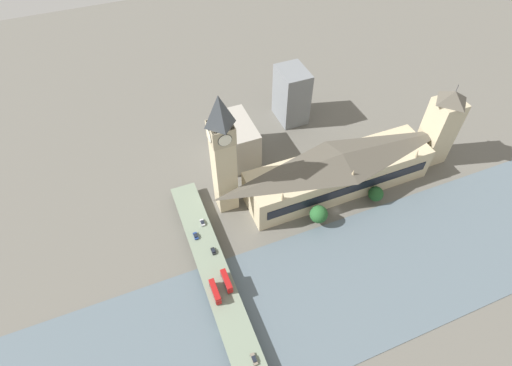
# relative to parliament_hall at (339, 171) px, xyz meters

# --- Properties ---
(ground_plane) EXTENTS (600.00, 600.00, 0.00)m
(ground_plane) POSITION_rel_parliament_hall_xyz_m (-15.36, 8.00, -12.60)
(ground_plane) COLOR #605E56
(river_water) EXTENTS (65.68, 360.00, 0.30)m
(river_water) POSITION_rel_parliament_hall_xyz_m (-54.20, 8.00, -12.45)
(river_water) COLOR slate
(river_water) RESTS_ON ground_plane
(parliament_hall) EXTENTS (25.17, 102.69, 25.37)m
(parliament_hall) POSITION_rel_parliament_hall_xyz_m (0.00, 0.00, 0.00)
(parliament_hall) COLOR #C1B28E
(parliament_hall) RESTS_ON ground_plane
(clock_tower) EXTENTS (11.54, 11.54, 70.49)m
(clock_tower) POSITION_rel_parliament_hall_xyz_m (11.43, 60.52, 25.04)
(clock_tower) COLOR #C1B28E
(clock_tower) RESTS_ON ground_plane
(victoria_tower) EXTENTS (14.38, 14.38, 51.28)m
(victoria_tower) POSITION_rel_parliament_hall_xyz_m (0.06, -62.53, 11.04)
(victoria_tower) COLOR #C1B28E
(victoria_tower) RESTS_ON ground_plane
(road_bridge) EXTENTS (163.36, 13.24, 5.67)m
(road_bridge) POSITION_rel_parliament_hall_xyz_m (-54.20, 80.32, -7.95)
(road_bridge) COLOR #5D6A59
(road_bridge) RESTS_ON ground_plane
(double_decker_bus_lead) EXTENTS (10.80, 2.50, 4.92)m
(double_decker_bus_lead) POSITION_rel_parliament_hall_xyz_m (-39.58, 83.32, -4.22)
(double_decker_bus_lead) COLOR red
(double_decker_bus_lead) RESTS_ON road_bridge
(double_decker_bus_rear) EXTENTS (10.48, 2.57, 4.63)m
(double_decker_bus_rear) POSITION_rel_parliament_hall_xyz_m (-36.59, 77.02, -4.37)
(double_decker_bus_rear) COLOR red
(double_decker_bus_rear) RESTS_ON road_bridge
(car_northbound_mid) EXTENTS (4.76, 1.81, 1.29)m
(car_northbound_mid) POSITION_rel_parliament_hall_xyz_m (-71.50, 77.87, -6.27)
(car_northbound_mid) COLOR slate
(car_northbound_mid) RESTS_ON road_bridge
(car_southbound_lead) EXTENTS (4.20, 1.94, 1.42)m
(car_southbound_lead) POSITION_rel_parliament_hall_xyz_m (-7.19, 82.80, -6.22)
(car_southbound_lead) COLOR navy
(car_southbound_lead) RESTS_ON road_bridge
(car_southbound_mid) EXTENTS (4.06, 1.94, 1.35)m
(car_southbound_mid) POSITION_rel_parliament_hall_xyz_m (-0.69, 77.46, -6.26)
(car_southbound_mid) COLOR silver
(car_southbound_mid) RESTS_ON road_bridge
(car_southbound_tail) EXTENTS (3.83, 1.82, 1.38)m
(car_southbound_tail) POSITION_rel_parliament_hall_xyz_m (-18.62, 77.46, -6.25)
(car_southbound_tail) COLOR black
(car_southbound_tail) RESTS_ON road_bridge
(city_block_west) EXTENTS (22.29, 16.77, 35.24)m
(city_block_west) POSITION_rel_parliament_hall_xyz_m (65.33, -2.39, 5.02)
(city_block_west) COLOR slate
(city_block_west) RESTS_ON ground_plane
(city_block_center) EXTENTS (31.66, 17.62, 24.72)m
(city_block_center) POSITION_rel_parliament_hall_xyz_m (43.63, 42.19, -0.24)
(city_block_center) COLOR #A39E93
(city_block_center) RESTS_ON ground_plane
(tree_embankment_near) EXTENTS (9.29, 9.29, 11.98)m
(tree_embankment_near) POSITION_rel_parliament_hall_xyz_m (-18.52, 21.40, -5.27)
(tree_embankment_near) COLOR brown
(tree_embankment_near) RESTS_ON ground_plane
(tree_embankment_mid) EXTENTS (8.10, 8.10, 9.72)m
(tree_embankment_mid) POSITION_rel_parliament_hall_xyz_m (-16.84, -14.12, -6.94)
(tree_embankment_mid) COLOR brown
(tree_embankment_mid) RESTS_ON ground_plane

